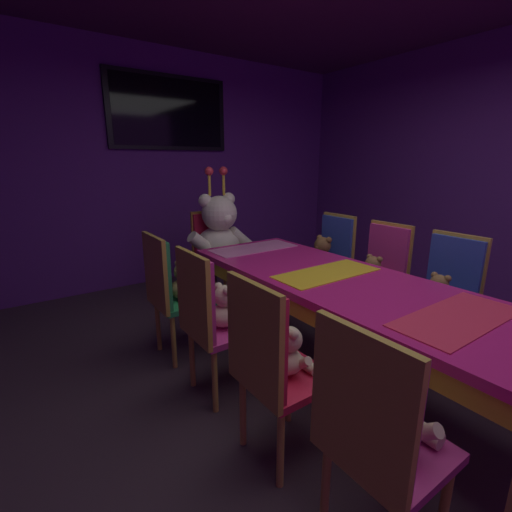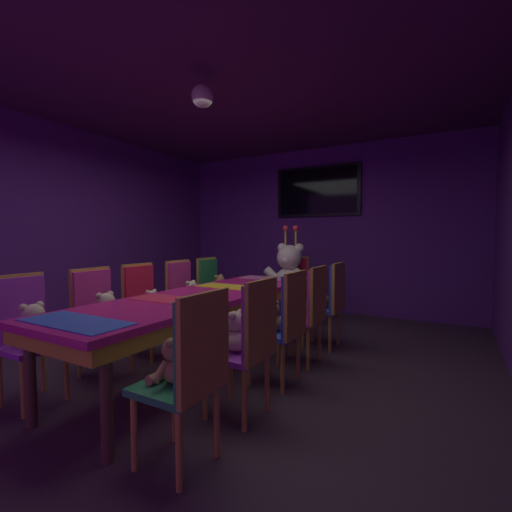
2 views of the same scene
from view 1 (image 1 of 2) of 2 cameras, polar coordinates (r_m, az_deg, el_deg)
name	(u,v)px [view 1 (image 1 of 2)]	position (r m, az deg, el deg)	size (l,w,h in m)	color
ground_plane	(371,399)	(2.61, 17.86, -20.84)	(7.90, 7.90, 0.00)	#3F2D38
wall_back	(170,169)	(4.76, -13.58, 13.35)	(5.20, 0.12, 2.80)	#59267F
banquet_table	(380,305)	(2.30, 19.16, -7.38)	(0.90, 3.15, 0.75)	#C61E72
chair_left_1	(372,427)	(1.45, 17.92, -24.49)	(0.42, 0.41, 0.98)	#CC338C
teddy_left_1	(397,412)	(1.55, 21.47, -22.05)	(0.26, 0.33, 0.32)	beige
chair_left_2	(267,357)	(1.77, 1.72, -15.71)	(0.42, 0.41, 0.98)	red
teddy_left_2	(289,353)	(1.86, 5.35, -15.09)	(0.21, 0.27, 0.26)	beige
chair_left_3	(206,312)	(2.26, -8.01, -8.76)	(0.42, 0.41, 0.98)	#CC338C
teddy_left_3	(226,309)	(2.33, -4.82, -8.33)	(0.24, 0.30, 0.29)	beige
chair_left_4	(167,285)	(2.77, -14.01, -4.53)	(0.42, 0.41, 0.98)	#268C4C
teddy_left_4	(185,283)	(2.82, -11.26, -4.19)	(0.25, 0.32, 0.30)	#9E7247
chair_right_2	(448,286)	(3.02, 28.26, -4.29)	(0.42, 0.41, 0.98)	#2D47B2
teddy_right_2	(437,294)	(2.91, 26.91, -5.38)	(0.21, 0.28, 0.26)	olive
chair_right_3	(382,268)	(3.30, 19.48, -1.83)	(0.42, 0.41, 0.98)	#CC338C
teddy_right_3	(372,273)	(3.19, 17.94, -2.64)	(0.22, 0.29, 0.27)	olive
chair_right_4	(332,253)	(3.68, 12.02, 0.41)	(0.42, 0.41, 0.98)	#2D47B2
teddy_right_4	(322,255)	(3.57, 10.41, 0.13)	(0.27, 0.35, 0.33)	brown
throne_chair	(213,247)	(3.88, -6.89, 1.38)	(0.41, 0.42, 0.98)	red
king_teddy_bear	(220,234)	(3.69, -5.69, 3.52)	(0.76, 0.59, 0.98)	silver
wall_tv	(169,113)	(4.70, -13.64, 21.29)	(1.47, 0.06, 0.85)	black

